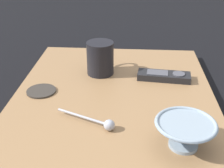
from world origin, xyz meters
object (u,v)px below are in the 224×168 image
(tv_remote_near, at_px, (164,76))
(coffee_mug, at_px, (100,58))
(teaspoon, at_px, (103,123))
(drink_coaster, at_px, (41,91))
(cereal_bowl, at_px, (185,132))

(tv_remote_near, bearing_deg, coffee_mug, -8.94)
(teaspoon, bearing_deg, coffee_mug, -83.08)
(tv_remote_near, xyz_separation_m, drink_coaster, (0.35, 0.10, -0.01))
(cereal_bowl, xyz_separation_m, drink_coaster, (0.37, -0.21, -0.03))
(cereal_bowl, distance_m, teaspoon, 0.19)
(cereal_bowl, xyz_separation_m, tv_remote_near, (0.02, -0.32, -0.02))
(coffee_mug, xyz_separation_m, teaspoon, (-0.04, 0.30, -0.04))
(coffee_mug, relative_size, tv_remote_near, 0.71)
(coffee_mug, distance_m, teaspoon, 0.30)
(cereal_bowl, relative_size, drink_coaster, 1.57)
(teaspoon, bearing_deg, drink_coaster, -39.77)
(teaspoon, relative_size, drink_coaster, 1.75)
(cereal_bowl, bearing_deg, teaspoon, -16.52)
(cereal_bowl, distance_m, drink_coaster, 0.43)
(coffee_mug, xyz_separation_m, tv_remote_near, (-0.20, 0.03, -0.04))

